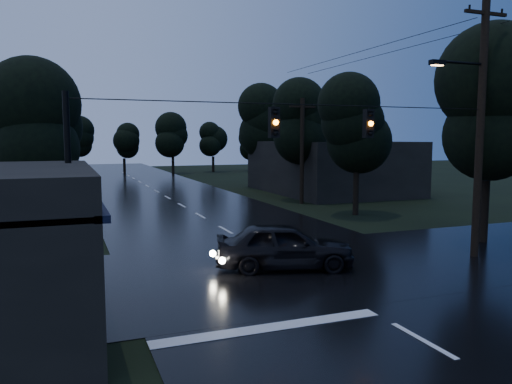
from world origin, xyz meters
TOP-DOWN VIEW (x-y plane):
  - main_road at (0.00, 30.00)m, footprint 12.00×120.00m
  - cross_street at (0.00, 12.00)m, footprint 60.00×9.00m
  - building_far_right at (14.00, 34.00)m, footprint 10.00×14.00m
  - utility_pole_main at (7.41, 11.00)m, footprint 3.50×0.30m
  - utility_pole_far at (8.30, 28.00)m, footprint 2.00×0.30m
  - anchor_pole_left at (-7.50, 11.00)m, footprint 0.18×0.18m
  - span_signals at (0.56, 10.99)m, footprint 15.00×0.37m
  - tree_corner_near at (10.00, 13.00)m, footprint 4.48×4.48m
  - tree_left_a at (-9.00, 22.00)m, footprint 3.92×3.92m
  - tree_left_b at (-9.60, 30.00)m, footprint 4.20×4.20m
  - tree_left_c at (-10.20, 40.00)m, footprint 4.48×4.48m
  - tree_right_a at (9.00, 22.00)m, footprint 4.20×4.20m
  - tree_right_b at (9.60, 30.00)m, footprint 4.48×4.48m
  - tree_right_c at (10.20, 40.00)m, footprint 4.76×4.76m
  - car at (-0.31, 12.07)m, footprint 5.31×3.31m

SIDE VIEW (x-z plane):
  - main_road at x=0.00m, z-range -0.01..0.01m
  - cross_street at x=0.00m, z-range -0.01..0.01m
  - car at x=-0.31m, z-range 0.00..1.69m
  - building_far_right at x=14.00m, z-range 0.00..4.40m
  - anchor_pole_left at x=-7.50m, z-range 0.00..6.00m
  - utility_pole_far at x=8.30m, z-range 0.13..7.63m
  - tree_left_a at x=-9.00m, z-range 1.11..9.37m
  - span_signals at x=0.56m, z-range 4.69..5.80m
  - utility_pole_main at x=7.41m, z-range 0.26..10.26m
  - tree_left_b at x=-9.60m, z-range 1.19..10.04m
  - tree_right_a at x=9.00m, z-range 1.19..10.04m
  - tree_corner_near at x=10.00m, z-range 1.27..10.71m
  - tree_left_c at x=-10.20m, z-range 1.27..10.71m
  - tree_right_b at x=9.60m, z-range 1.27..10.71m
  - tree_right_c at x=10.20m, z-range 1.35..11.38m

